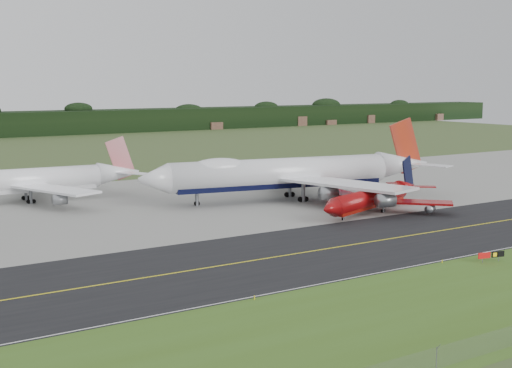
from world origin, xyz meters
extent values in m
plane|color=#404F25|center=(0.00, 0.00, 0.00)|extent=(600.00, 600.00, 0.00)
cube|color=black|center=(0.00, -4.00, 0.01)|extent=(400.00, 32.00, 0.02)
cube|color=gray|center=(0.00, 51.00, 0.01)|extent=(400.00, 78.00, 0.01)
cube|color=gold|center=(0.00, -4.00, 0.03)|extent=(400.00, 0.40, 0.00)
cube|color=silver|center=(0.00, -19.50, 0.03)|extent=(400.00, 0.25, 0.00)
cylinder|color=white|center=(12.47, 39.35, 6.39)|extent=(52.32, 15.89, 6.60)
cube|color=black|center=(12.47, 39.35, 4.25)|extent=(49.46, 13.80, 2.31)
cone|color=white|center=(-16.28, 44.63, 6.39)|extent=(7.58, 7.67, 6.60)
cone|color=white|center=(44.78, 33.40, 6.89)|extent=(14.69, 8.97, 6.60)
ellipsoid|color=white|center=(-1.84, 41.98, 8.21)|extent=(14.26, 7.95, 4.21)
cube|color=white|center=(18.69, 23.25, 5.24)|extent=(16.49, 30.83, 0.57)
cube|color=white|center=(24.01, 52.18, 5.24)|extent=(24.70, 29.41, 0.57)
cube|color=#B12D14|center=(45.51, 33.27, 11.38)|extent=(9.43, 2.24, 13.68)
cylinder|color=gray|center=(14.82, 24.61, 3.44)|extent=(4.05, 3.38, 2.77)
cylinder|color=gray|center=(19.91, 52.28, 3.44)|extent=(4.05, 3.38, 2.77)
cylinder|color=gray|center=(18.37, 10.95, 3.44)|extent=(4.05, 3.38, 2.77)
cylinder|color=gray|center=(28.09, 63.78, 3.44)|extent=(4.05, 3.38, 2.77)
cylinder|color=black|center=(-6.95, 42.92, 0.59)|extent=(1.27, 0.74, 1.19)
cylinder|color=slate|center=(15.91, 35.02, 2.21)|extent=(1.08, 1.08, 4.41)
cylinder|color=black|center=(15.91, 35.02, 0.59)|extent=(1.28, 0.80, 1.19)
cylinder|color=slate|center=(17.22, 42.16, 2.21)|extent=(1.08, 1.08, 4.41)
cylinder|color=black|center=(17.22, 42.16, 0.59)|extent=(1.28, 0.80, 1.19)
cylinder|color=maroon|center=(19.25, 16.70, 3.05)|extent=(27.29, 12.96, 3.74)
cube|color=maroon|center=(19.25, 16.70, 1.84)|extent=(25.67, 11.61, 1.31)
cone|color=maroon|center=(4.62, 11.39, 3.05)|extent=(4.53, 4.70, 3.74)
cone|color=maroon|center=(35.68, 22.67, 3.34)|extent=(8.14, 6.01, 3.74)
cube|color=maroon|center=(26.34, 11.08, 2.40)|extent=(14.42, 14.44, 0.42)
cube|color=maroon|center=(21.08, 25.56, 2.40)|extent=(6.33, 15.79, 0.42)
cube|color=black|center=(36.17, 22.85, 6.16)|extent=(5.66, 2.30, 8.52)
cylinder|color=gray|center=(27.33, 7.52, 1.38)|extent=(2.46, 2.18, 1.57)
cylinder|color=gray|center=(19.56, 28.93, 1.38)|extent=(2.46, 2.18, 1.57)
cylinder|color=black|center=(9.36, 13.11, 0.34)|extent=(0.74, 0.52, 0.67)
cylinder|color=slate|center=(22.03, 15.52, 0.97)|extent=(0.67, 0.67, 1.93)
cylinder|color=black|center=(22.03, 15.52, 0.34)|extent=(0.75, 0.55, 0.67)
cylinder|color=slate|center=(20.62, 19.39, 0.97)|extent=(0.67, 0.67, 1.93)
cylinder|color=black|center=(20.62, 19.39, 0.34)|extent=(0.75, 0.55, 0.67)
cylinder|color=white|center=(-39.22, 68.86, 4.93)|extent=(38.44, 8.12, 5.30)
cube|color=silver|center=(-39.22, 68.86, 3.21)|extent=(36.44, 6.66, 1.85)
cone|color=white|center=(-15.17, 67.07, 5.33)|extent=(10.43, 6.03, 5.30)
cube|color=white|center=(-33.36, 57.47, 4.01)|extent=(14.18, 22.88, 0.48)
cube|color=white|center=(-31.74, 79.26, 4.01)|extent=(16.69, 22.43, 0.48)
cube|color=#B80D17|center=(-14.58, 67.03, 8.77)|extent=(7.32, 0.97, 10.54)
cylinder|color=gray|center=(-34.07, 52.28, 2.56)|extent=(3.05, 2.43, 2.23)
cylinder|color=gray|center=(-31.67, 84.50, 2.56)|extent=(3.05, 2.43, 2.23)
cylinder|color=slate|center=(-36.39, 65.73, 1.67)|extent=(0.79, 0.79, 3.34)
cylinder|color=black|center=(-36.39, 65.73, 0.48)|extent=(0.99, 0.55, 0.95)
cylinder|color=slate|center=(-35.95, 71.54, 1.67)|extent=(0.79, 0.79, 3.34)
cylinder|color=black|center=(-35.95, 71.54, 0.48)|extent=(0.99, 0.55, 0.95)
cylinder|color=slate|center=(5.69, -23.69, 0.34)|extent=(0.12, 0.12, 0.68)
cylinder|color=slate|center=(8.53, -24.31, 0.34)|extent=(0.12, 0.12, 0.68)
cube|color=#980C0B|center=(5.98, -23.75, 1.11)|extent=(2.11, 0.63, 0.87)
cube|color=black|center=(7.77, -24.15, 1.11)|extent=(0.98, 0.38, 0.87)
cube|color=black|center=(8.90, -24.40, 1.11)|extent=(1.17, 0.42, 0.87)
cylinder|color=yellow|center=(-32.65, -20.50, 0.25)|extent=(0.16, 0.16, 0.50)
cylinder|color=yellow|center=(0.56, -20.50, 0.25)|extent=(0.16, 0.16, 0.50)
camera|label=1|loc=(-78.61, -92.38, 26.67)|focal=50.00mm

